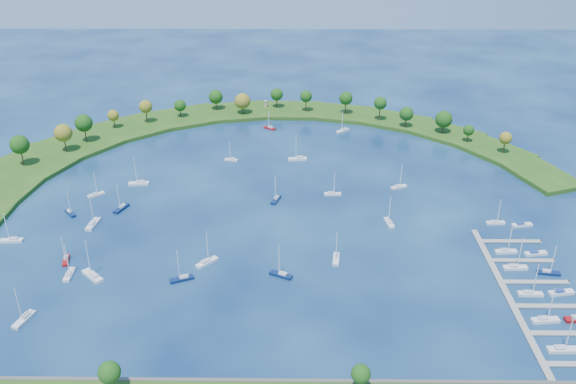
{
  "coord_description": "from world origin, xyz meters",
  "views": [
    {
      "loc": [
        7.51,
        -224.93,
        120.88
      ],
      "look_at": [
        5.0,
        5.0,
        4.0
      ],
      "focal_mm": 37.83,
      "sensor_mm": 36.0,
      "label": 1
    }
  ],
  "objects_px": {
    "moored_boat_9": "(231,159)",
    "moored_boat_16": "(93,223)",
    "moored_boat_11": "(24,318)",
    "docked_boat_10": "(495,222)",
    "harbor_tower": "(266,104)",
    "moored_boat_13": "(139,183)",
    "docked_boat_7": "(548,272)",
    "moored_boat_15": "(92,275)",
    "moored_boat_3": "(12,240)",
    "moored_boat_12": "(343,130)",
    "moored_boat_7": "(276,199)",
    "moored_boat_1": "(270,127)",
    "docked_boat_11": "(522,225)",
    "docked_boat_8": "(506,251)",
    "moored_boat_10": "(389,222)",
    "moored_boat_6": "(298,158)",
    "moored_boat_2": "(399,186)",
    "docked_boat_5": "(561,292)",
    "moored_boat_0": "(332,193)",
    "moored_boat_18": "(70,212)",
    "docked_boat_0": "(562,349)",
    "moored_boat_19": "(207,262)",
    "docked_boat_4": "(530,293)",
    "moored_boat_4": "(69,274)",
    "docked_boat_2": "(545,319)",
    "moored_boat_5": "(121,208)",
    "moored_boat_21": "(281,274)",
    "docked_boat_6": "(515,267)",
    "dock_system": "(529,294)",
    "moored_boat_14": "(66,259)",
    "moored_boat_17": "(182,278)",
    "moored_boat_20": "(96,194)",
    "docked_boat_9": "(535,253)",
    "moored_boat_8": "(336,258)"
  },
  "relations": [
    {
      "from": "moored_boat_9",
      "to": "moored_boat_16",
      "type": "distance_m",
      "value": 80.52
    },
    {
      "from": "moored_boat_11",
      "to": "docked_boat_10",
      "type": "bearing_deg",
      "value": 126.83
    },
    {
      "from": "harbor_tower",
      "to": "moored_boat_13",
      "type": "relative_size",
      "value": 0.29
    },
    {
      "from": "docked_boat_7",
      "to": "moored_boat_15",
      "type": "bearing_deg",
      "value": -169.76
    },
    {
      "from": "moored_boat_3",
      "to": "moored_boat_12",
      "type": "bearing_deg",
      "value": -142.95
    },
    {
      "from": "moored_boat_7",
      "to": "harbor_tower",
      "type": "bearing_deg",
      "value": -157.03
    },
    {
      "from": "moored_boat_1",
      "to": "docked_boat_11",
      "type": "height_order",
      "value": "moored_boat_1"
    },
    {
      "from": "moored_boat_16",
      "to": "docked_boat_8",
      "type": "xyz_separation_m",
      "value": [
        157.67,
        -18.18,
        -0.07
      ]
    },
    {
      "from": "moored_boat_11",
      "to": "moored_boat_10",
      "type": "bearing_deg",
      "value": 132.96
    },
    {
      "from": "moored_boat_6",
      "to": "docked_boat_7",
      "type": "distance_m",
      "value": 130.02
    },
    {
      "from": "moored_boat_2",
      "to": "docked_boat_8",
      "type": "xyz_separation_m",
      "value": [
        31.24,
        -52.95,
        0.02
      ]
    },
    {
      "from": "moored_boat_15",
      "to": "docked_boat_5",
      "type": "bearing_deg",
      "value": -139.88
    },
    {
      "from": "moored_boat_3",
      "to": "moored_boat_16",
      "type": "bearing_deg",
      "value": -159.37
    },
    {
      "from": "moored_boat_0",
      "to": "moored_boat_18",
      "type": "height_order",
      "value": "moored_boat_0"
    },
    {
      "from": "moored_boat_15",
      "to": "moored_boat_13",
      "type": "bearing_deg",
      "value": -46.49
    },
    {
      "from": "moored_boat_2",
      "to": "docked_boat_0",
      "type": "distance_m",
      "value": 110.25
    },
    {
      "from": "harbor_tower",
      "to": "docked_boat_0",
      "type": "bearing_deg",
      "value": -65.59
    },
    {
      "from": "moored_boat_19",
      "to": "docked_boat_4",
      "type": "relative_size",
      "value": 1.08
    },
    {
      "from": "moored_boat_4",
      "to": "moored_boat_11",
      "type": "distance_m",
      "value": 24.95
    },
    {
      "from": "moored_boat_12",
      "to": "docked_boat_11",
      "type": "distance_m",
      "value": 120.7
    },
    {
      "from": "moored_boat_3",
      "to": "moored_boat_4",
      "type": "xyz_separation_m",
      "value": [
        29.27,
        -22.22,
        -0.02
      ]
    },
    {
      "from": "moored_boat_1",
      "to": "docked_boat_4",
      "type": "bearing_deg",
      "value": 151.63
    },
    {
      "from": "docked_boat_5",
      "to": "docked_boat_8",
      "type": "xyz_separation_m",
      "value": [
        -10.45,
        25.07,
        0.26
      ]
    },
    {
      "from": "moored_boat_19",
      "to": "docked_boat_11",
      "type": "height_order",
      "value": "moored_boat_19"
    },
    {
      "from": "docked_boat_2",
      "to": "docked_boat_10",
      "type": "bearing_deg",
      "value": 81.98
    },
    {
      "from": "moored_boat_5",
      "to": "moored_boat_21",
      "type": "relative_size",
      "value": 1.02
    },
    {
      "from": "moored_boat_13",
      "to": "docked_boat_10",
      "type": "xyz_separation_m",
      "value": [
        150.37,
        -34.0,
        -0.07
      ]
    },
    {
      "from": "moored_boat_11",
      "to": "docked_boat_4",
      "type": "relative_size",
      "value": 1.08
    },
    {
      "from": "docked_boat_6",
      "to": "moored_boat_18",
      "type": "bearing_deg",
      "value": 165.51
    },
    {
      "from": "dock_system",
      "to": "docked_boat_0",
      "type": "relative_size",
      "value": 6.33
    },
    {
      "from": "moored_boat_0",
      "to": "moored_boat_12",
      "type": "xyz_separation_m",
      "value": [
        9.81,
        76.31,
        0.03
      ]
    },
    {
      "from": "docked_boat_8",
      "to": "docked_boat_11",
      "type": "distance_m",
      "value": 23.18
    },
    {
      "from": "moored_boat_5",
      "to": "docked_boat_6",
      "type": "relative_size",
      "value": 0.99
    },
    {
      "from": "moored_boat_10",
      "to": "docked_boat_5",
      "type": "distance_m",
      "value": 68.11
    },
    {
      "from": "moored_boat_14",
      "to": "moored_boat_18",
      "type": "height_order",
      "value": "moored_boat_14"
    },
    {
      "from": "moored_boat_14",
      "to": "moored_boat_21",
      "type": "bearing_deg",
      "value": 69.79
    },
    {
      "from": "moored_boat_4",
      "to": "moored_boat_16",
      "type": "relative_size",
      "value": 0.85
    },
    {
      "from": "moored_boat_2",
      "to": "moored_boat_18",
      "type": "distance_m",
      "value": 140.93
    },
    {
      "from": "moored_boat_17",
      "to": "docked_boat_7",
      "type": "height_order",
      "value": "moored_boat_17"
    },
    {
      "from": "moored_boat_1",
      "to": "moored_boat_12",
      "type": "xyz_separation_m",
      "value": [
        40.15,
        -3.43,
        0.04
      ]
    },
    {
      "from": "moored_boat_12",
      "to": "docked_boat_0",
      "type": "bearing_deg",
      "value": 64.24
    },
    {
      "from": "moored_boat_0",
      "to": "docked_boat_0",
      "type": "relative_size",
      "value": 0.84
    },
    {
      "from": "moored_boat_20",
      "to": "docked_boat_10",
      "type": "bearing_deg",
      "value": -47.77
    },
    {
      "from": "moored_boat_19",
      "to": "docked_boat_6",
      "type": "xyz_separation_m",
      "value": [
        108.97,
        -2.04,
        -0.01
      ]
    },
    {
      "from": "docked_boat_0",
      "to": "docked_boat_9",
      "type": "xyz_separation_m",
      "value": [
        10.47,
        51.61,
        -0.32
      ]
    },
    {
      "from": "moored_boat_12",
      "to": "docked_boat_5",
      "type": "distance_m",
      "value": 159.63
    },
    {
      "from": "docked_boat_10",
      "to": "moored_boat_7",
      "type": "bearing_deg",
      "value": 162.96
    },
    {
      "from": "moored_boat_16",
      "to": "docked_boat_9",
      "type": "relative_size",
      "value": 1.64
    },
    {
      "from": "moored_boat_1",
      "to": "moored_boat_8",
      "type": "height_order",
      "value": "moored_boat_8"
    },
    {
      "from": "moored_boat_3",
      "to": "moored_boat_9",
      "type": "height_order",
      "value": "moored_boat_3"
    }
  ]
}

